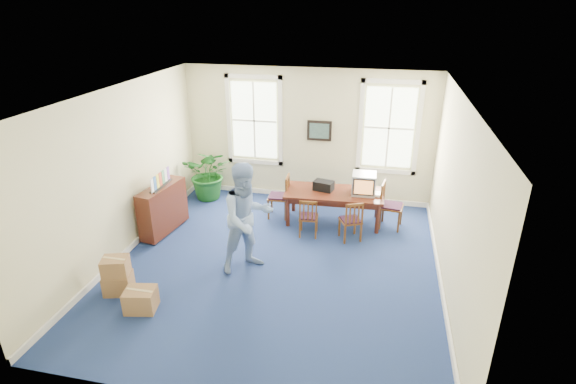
% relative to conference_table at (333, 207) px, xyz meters
% --- Properties ---
extents(floor, '(6.50, 6.50, 0.00)m').
position_rel_conference_table_xyz_m(floor, '(-0.83, -2.01, -0.36)').
color(floor, navy).
rests_on(floor, ground).
extents(ceiling, '(6.50, 6.50, 0.00)m').
position_rel_conference_table_xyz_m(ceiling, '(-0.83, -2.01, 2.84)').
color(ceiling, white).
rests_on(ceiling, ground).
extents(wall_back, '(6.50, 0.00, 6.50)m').
position_rel_conference_table_xyz_m(wall_back, '(-0.83, 1.24, 1.24)').
color(wall_back, beige).
rests_on(wall_back, ground).
extents(wall_front, '(6.50, 0.00, 6.50)m').
position_rel_conference_table_xyz_m(wall_front, '(-0.83, -5.26, 1.24)').
color(wall_front, beige).
rests_on(wall_front, ground).
extents(wall_left, '(0.00, 6.50, 6.50)m').
position_rel_conference_table_xyz_m(wall_left, '(-3.83, -2.01, 1.24)').
color(wall_left, beige).
rests_on(wall_left, ground).
extents(wall_right, '(0.00, 6.50, 6.50)m').
position_rel_conference_table_xyz_m(wall_right, '(2.17, -2.01, 1.24)').
color(wall_right, beige).
rests_on(wall_right, ground).
extents(baseboard_back, '(6.00, 0.04, 0.12)m').
position_rel_conference_table_xyz_m(baseboard_back, '(-0.83, 1.21, -0.30)').
color(baseboard_back, white).
rests_on(baseboard_back, ground).
extents(baseboard_left, '(0.04, 6.50, 0.12)m').
position_rel_conference_table_xyz_m(baseboard_left, '(-3.80, -2.01, -0.30)').
color(baseboard_left, white).
rests_on(baseboard_left, ground).
extents(baseboard_right, '(0.04, 6.50, 0.12)m').
position_rel_conference_table_xyz_m(baseboard_right, '(2.14, -2.01, -0.30)').
color(baseboard_right, white).
rests_on(baseboard_right, ground).
extents(window_left, '(1.40, 0.12, 2.20)m').
position_rel_conference_table_xyz_m(window_left, '(-2.13, 1.22, 1.54)').
color(window_left, white).
rests_on(window_left, ground).
extents(window_right, '(1.40, 0.12, 2.20)m').
position_rel_conference_table_xyz_m(window_right, '(1.07, 1.22, 1.54)').
color(window_right, white).
rests_on(window_right, ground).
extents(wall_picture, '(0.58, 0.06, 0.48)m').
position_rel_conference_table_xyz_m(wall_picture, '(-0.53, 1.19, 1.39)').
color(wall_picture, black).
rests_on(wall_picture, ground).
extents(conference_table, '(2.17, 1.05, 0.73)m').
position_rel_conference_table_xyz_m(conference_table, '(0.00, 0.00, 0.00)').
color(conference_table, '#4C1D11').
rests_on(conference_table, ground).
extents(crt_tv, '(0.52, 0.56, 0.46)m').
position_rel_conference_table_xyz_m(crt_tv, '(0.63, 0.05, 0.59)').
color(crt_tv, '#B7B7BC').
rests_on(crt_tv, conference_table).
extents(game_console, '(0.23, 0.26, 0.06)m').
position_rel_conference_table_xyz_m(game_console, '(0.92, 0.00, 0.39)').
color(game_console, white).
rests_on(game_console, conference_table).
extents(equipment_bag, '(0.47, 0.36, 0.21)m').
position_rel_conference_table_xyz_m(equipment_bag, '(-0.24, 0.05, 0.47)').
color(equipment_bag, black).
rests_on(equipment_bag, conference_table).
extents(chair_near_left, '(0.42, 0.42, 0.86)m').
position_rel_conference_table_xyz_m(chair_near_left, '(-0.44, -0.73, 0.07)').
color(chair_near_left, brown).
rests_on(chair_near_left, ground).
extents(chair_near_right, '(0.53, 0.53, 0.89)m').
position_rel_conference_table_xyz_m(chair_near_right, '(0.44, -0.73, 0.08)').
color(chair_near_right, brown).
rests_on(chair_near_right, ground).
extents(chair_end_left, '(0.47, 0.47, 1.00)m').
position_rel_conference_table_xyz_m(chair_end_left, '(-1.26, 0.00, 0.14)').
color(chair_end_left, brown).
rests_on(chair_end_left, ground).
extents(chair_end_right, '(0.52, 0.52, 1.02)m').
position_rel_conference_table_xyz_m(chair_end_right, '(1.26, 0.00, 0.15)').
color(chair_end_right, brown).
rests_on(chair_end_right, ground).
extents(man, '(1.27, 1.25, 2.05)m').
position_rel_conference_table_xyz_m(man, '(-1.31, -2.20, 0.66)').
color(man, '#84A3D5').
rests_on(man, ground).
extents(credenza, '(0.55, 1.33, 1.01)m').
position_rel_conference_table_xyz_m(credenza, '(-3.47, -1.23, 0.14)').
color(credenza, '#4C1D11').
rests_on(credenza, ground).
extents(brochure_rack, '(0.32, 0.73, 0.32)m').
position_rel_conference_table_xyz_m(brochure_rack, '(-3.45, -1.23, 0.81)').
color(brochure_rack, '#99999E').
rests_on(brochure_rack, credenza).
extents(potted_plant, '(1.26, 1.12, 1.32)m').
position_rel_conference_table_xyz_m(potted_plant, '(-3.16, 0.65, 0.29)').
color(potted_plant, '#144F18').
rests_on(potted_plant, ground).
extents(cardboard_boxes, '(1.47, 1.47, 0.70)m').
position_rel_conference_table_xyz_m(cardboard_boxes, '(-3.08, -3.32, -0.01)').
color(cardboard_boxes, '#9C6E45').
rests_on(cardboard_boxes, ground).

